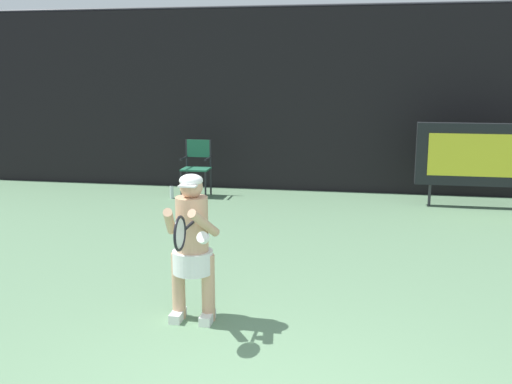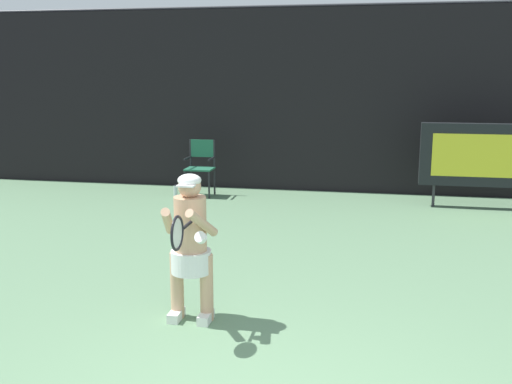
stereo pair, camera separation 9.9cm
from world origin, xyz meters
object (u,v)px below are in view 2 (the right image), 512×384
object	(u,v)px
water_bottle	(175,192)
scoreboard	(485,155)
tennis_player	(190,242)
umpire_chair	(201,164)
tennis_racket	(178,233)

from	to	relation	value
water_bottle	scoreboard	bearing A→B (deg)	2.44
scoreboard	tennis_player	world-z (taller)	scoreboard
umpire_chair	tennis_racket	world-z (taller)	tennis_racket
water_bottle	tennis_player	size ratio (longest dim) A/B	0.18
water_bottle	tennis_racket	xyz separation A→B (m)	(2.04, -5.92, 0.90)
umpire_chair	water_bottle	xyz separation A→B (m)	(-0.40, -0.36, -0.50)
scoreboard	water_bottle	bearing A→B (deg)	-177.56
tennis_player	tennis_racket	size ratio (longest dim) A/B	2.40
scoreboard	tennis_racket	xyz separation A→B (m)	(-3.55, -6.16, 0.07)
water_bottle	tennis_player	bearing A→B (deg)	-69.76
tennis_player	scoreboard	bearing A→B (deg)	57.46
water_bottle	tennis_player	distance (m)	5.80
water_bottle	tennis_racket	bearing A→B (deg)	-70.94
scoreboard	water_bottle	world-z (taller)	scoreboard
umpire_chair	scoreboard	bearing A→B (deg)	-1.34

